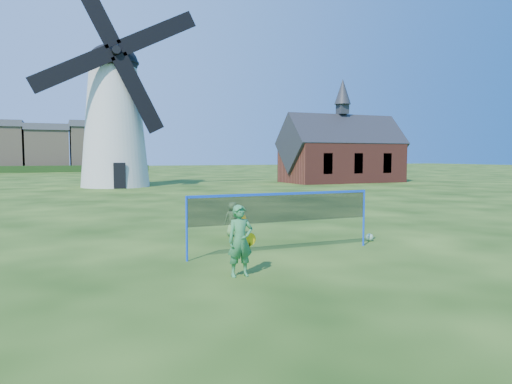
{
  "coord_description": "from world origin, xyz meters",
  "views": [
    {
      "loc": [
        -4.8,
        -11.3,
        2.48
      ],
      "look_at": [
        0.2,
        0.5,
        1.5
      ],
      "focal_mm": 33.2,
      "sensor_mm": 36.0,
      "label": 1
    }
  ],
  "objects": [
    {
      "name": "ground",
      "position": [
        0.0,
        0.0,
        0.0
      ],
      "size": [
        220.0,
        220.0,
        0.0
      ],
      "primitive_type": "plane",
      "color": "black",
      "rests_on": "ground"
    },
    {
      "name": "windmill",
      "position": [
        -0.38,
        28.09,
        5.65
      ],
      "size": [
        12.38,
        5.37,
        16.56
      ],
      "color": "silver",
      "rests_on": "ground"
    },
    {
      "name": "chapel",
      "position": [
        20.08,
        26.66,
        2.71
      ],
      "size": [
        11.39,
        5.52,
        9.63
      ],
      "color": "brown",
      "rests_on": "ground"
    },
    {
      "name": "badminton_net",
      "position": [
        0.49,
        -0.54,
        1.14
      ],
      "size": [
        5.05,
        0.05,
        1.55
      ],
      "color": "blue",
      "rests_on": "ground"
    },
    {
      "name": "player_girl",
      "position": [
        -1.35,
        -2.34,
        0.74
      ],
      "size": [
        0.69,
        0.37,
        1.48
      ],
      "rotation": [
        0.0,
        0.0,
        -0.01
      ],
      "color": "#348348",
      "rests_on": "ground"
    },
    {
      "name": "player_boy",
      "position": [
        0.18,
        2.3,
        0.53
      ],
      "size": [
        0.64,
        0.43,
        1.07
      ],
      "rotation": [
        0.0,
        0.0,
        3.04
      ],
      "color": "#5A8E44",
      "rests_on": "ground"
    },
    {
      "name": "play_ball",
      "position": [
        3.57,
        -0.04,
        0.11
      ],
      "size": [
        0.22,
        0.22,
        0.22
      ],
      "primitive_type": "sphere",
      "color": "green",
      "rests_on": "ground"
    }
  ]
}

